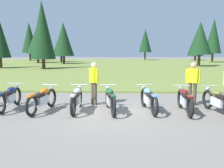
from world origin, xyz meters
name	(u,v)px	position (x,y,z in m)	size (l,w,h in m)	color
ground_plane	(111,112)	(0.00, 0.00, 0.00)	(140.00, 140.00, 0.00)	slate
grass_moorland	(118,65)	(0.00, 25.71, 0.05)	(80.00, 44.00, 0.10)	olive
forest_treeline	(102,38)	(-2.57, 30.66, 4.09)	(44.73, 28.91, 7.72)	#47331E
motorcycle_navy	(10,97)	(-3.72, 0.31, 0.44)	(0.62, 2.10, 0.88)	black
motorcycle_orange	(42,99)	(-2.43, 0.04, 0.44)	(0.65, 2.08, 0.88)	black
motorcycle_silver	(77,99)	(-1.23, 0.10, 0.44)	(0.62, 2.10, 0.88)	black
motorcycle_british_green	(110,99)	(-0.04, 0.03, 0.44)	(0.69, 2.08, 0.88)	black
motorcycle_sky_blue	(149,99)	(1.30, 0.17, 0.44)	(0.66, 2.09, 0.88)	black
motorcycle_maroon	(185,100)	(2.53, 0.03, 0.44)	(0.62, 2.10, 0.88)	black
motorcycle_olive	(218,101)	(3.60, -0.09, 0.44)	(0.64, 2.09, 0.88)	black
rider_near_row_end	(94,81)	(-0.73, 1.16, 0.95)	(0.39, 0.46, 1.67)	#4C4233
rider_with_back_turned	(193,81)	(3.12, 1.19, 0.95)	(0.51, 0.35, 1.67)	#4C4233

